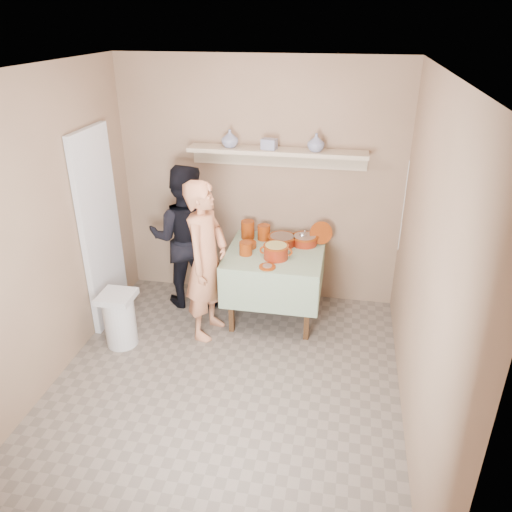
% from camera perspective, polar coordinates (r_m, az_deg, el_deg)
% --- Properties ---
extents(ground, '(3.50, 3.50, 0.00)m').
position_cam_1_polar(ground, '(4.47, -3.78, -15.09)').
color(ground, '#716459').
rests_on(ground, ground).
extents(tile_panel, '(0.06, 0.70, 2.00)m').
position_cam_1_polar(tile_panel, '(5.19, -17.34, 2.87)').
color(tile_panel, silver).
rests_on(tile_panel, ground).
extents(plate_stack_a, '(0.14, 0.14, 0.19)m').
position_cam_1_polar(plate_stack_a, '(5.33, -0.95, 3.04)').
color(plate_stack_a, maroon).
rests_on(plate_stack_a, serving_table).
extents(plate_stack_b, '(0.13, 0.13, 0.16)m').
position_cam_1_polar(plate_stack_b, '(5.30, 0.89, 2.72)').
color(plate_stack_b, maroon).
rests_on(plate_stack_b, serving_table).
extents(bowl_stack, '(0.13, 0.13, 0.13)m').
position_cam_1_polar(bowl_stack, '(4.97, -1.17, 0.88)').
color(bowl_stack, maroon).
rests_on(bowl_stack, serving_table).
extents(empty_bowl, '(0.18, 0.18, 0.05)m').
position_cam_1_polar(empty_bowl, '(5.15, -0.94, 1.31)').
color(empty_bowl, maroon).
rests_on(empty_bowl, serving_table).
extents(propped_lid, '(0.26, 0.18, 0.23)m').
position_cam_1_polar(propped_lid, '(5.23, 7.44, 2.63)').
color(propped_lid, maroon).
rests_on(propped_lid, serving_table).
extents(vase_right, '(0.19, 0.19, 0.17)m').
position_cam_1_polar(vase_right, '(5.00, 6.88, 12.76)').
color(vase_right, navy).
rests_on(vase_right, wall_shelf).
extents(vase_left, '(0.19, 0.19, 0.18)m').
position_cam_1_polar(vase_left, '(5.13, -3.01, 13.27)').
color(vase_left, navy).
rests_on(vase_left, wall_shelf).
extents(ceramic_box, '(0.16, 0.13, 0.10)m').
position_cam_1_polar(ceramic_box, '(5.05, 1.51, 12.66)').
color(ceramic_box, navy).
rests_on(ceramic_box, wall_shelf).
extents(person_cook, '(0.48, 0.65, 1.60)m').
position_cam_1_polar(person_cook, '(4.80, -5.71, -0.56)').
color(person_cook, tan).
rests_on(person_cook, ground).
extents(person_helper, '(0.86, 0.72, 1.58)m').
position_cam_1_polar(person_helper, '(5.38, -8.14, 2.18)').
color(person_helper, black).
rests_on(person_helper, ground).
extents(room_shell, '(3.04, 3.54, 2.62)m').
position_cam_1_polar(room_shell, '(3.63, -4.52, 4.47)').
color(room_shell, '#93745A').
rests_on(room_shell, ground).
extents(serving_table, '(0.97, 0.97, 0.76)m').
position_cam_1_polar(serving_table, '(5.12, 2.19, -0.63)').
color(serving_table, '#4C2D16').
rests_on(serving_table, ground).
extents(cazuela_meat_a, '(0.30, 0.30, 0.10)m').
position_cam_1_polar(cazuela_meat_a, '(5.19, 2.98, 1.91)').
color(cazuela_meat_a, maroon).
rests_on(cazuela_meat_a, serving_table).
extents(cazuela_meat_b, '(0.28, 0.28, 0.10)m').
position_cam_1_polar(cazuela_meat_b, '(5.21, 5.59, 1.92)').
color(cazuela_meat_b, maroon).
rests_on(cazuela_meat_b, serving_table).
extents(ladle, '(0.08, 0.26, 0.19)m').
position_cam_1_polar(ladle, '(5.18, 5.35, 2.37)').
color(ladle, silver).
rests_on(ladle, cazuela_meat_b).
extents(cazuela_rice, '(0.33, 0.25, 0.14)m').
position_cam_1_polar(cazuela_rice, '(4.89, 2.30, 0.64)').
color(cazuela_rice, maroon).
rests_on(cazuela_rice, serving_table).
extents(front_plate, '(0.16, 0.16, 0.03)m').
position_cam_1_polar(front_plate, '(4.73, 1.30, -1.23)').
color(front_plate, maroon).
rests_on(front_plate, serving_table).
extents(wall_shelf, '(1.80, 0.25, 0.21)m').
position_cam_1_polar(wall_shelf, '(5.11, 2.45, 11.68)').
color(wall_shelf, '#BDA98C').
rests_on(wall_shelf, room_shell).
extents(trash_bin, '(0.32, 0.32, 0.56)m').
position_cam_1_polar(trash_bin, '(5.02, -15.31, -6.94)').
color(trash_bin, silver).
rests_on(trash_bin, ground).
extents(electrical_cord, '(0.01, 0.05, 0.90)m').
position_cam_1_polar(electrical_cord, '(5.06, 16.51, 5.43)').
color(electrical_cord, silver).
rests_on(electrical_cord, wall_shelf).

